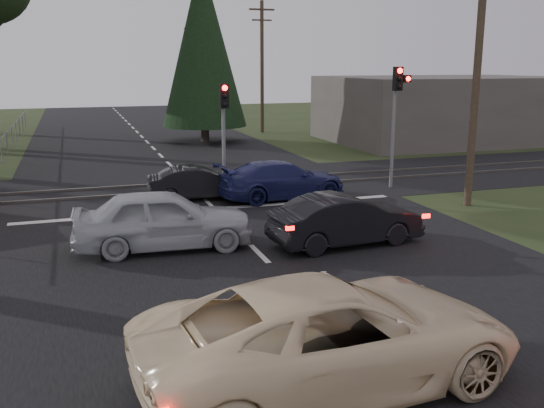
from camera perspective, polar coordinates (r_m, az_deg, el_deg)
name	(u,v)px	position (r m, az deg, el deg)	size (l,w,h in m)	color
ground	(300,295)	(13.11, 2.68, -8.53)	(120.00, 120.00, 0.00)	#223317
road	(203,198)	(22.35, -6.48, 0.56)	(14.00, 100.00, 0.01)	black
rail_corridor	(193,188)	(24.27, -7.45, 1.54)	(120.00, 8.00, 0.01)	black
stop_line	(214,209)	(20.63, -5.44, -0.45)	(13.00, 0.35, 0.00)	silver
rail_near	(197,190)	(23.49, -7.08, 1.28)	(120.00, 0.12, 0.10)	#59544C
rail_far	(189,183)	(25.03, -7.80, 1.99)	(120.00, 0.12, 0.10)	#59544C
traffic_signal_right	(397,104)	(24.07, 11.69, 9.24)	(0.68, 0.48, 4.70)	slate
traffic_signal_center	(224,119)	(22.79, -4.53, 7.98)	(0.32, 0.48, 4.10)	slate
utility_pole_near	(477,66)	(21.63, 18.77, 12.16)	(1.80, 0.26, 9.00)	#4C3D2D
utility_pole_mid	(262,65)	(43.33, -0.95, 12.99)	(1.80, 0.26, 9.00)	#4C3D2D
utility_pole_far	(193,64)	(67.61, -7.42, 12.94)	(1.80, 0.26, 9.00)	#4C3D2D
conifer_tree	(203,43)	(38.21, -6.52, 14.79)	(5.20, 5.20, 11.00)	#473D33
fence_left	(6,159)	(34.39, -23.79, 3.94)	(0.10, 36.00, 1.20)	slate
building_right	(443,109)	(40.28, 15.77, 8.62)	(14.00, 10.00, 4.00)	#59514C
cream_coupe	(331,334)	(9.42, 5.58, -12.11)	(2.76, 5.98, 1.66)	beige
dark_hatchback	(346,220)	(16.50, 6.97, -1.52)	(1.46, 4.19, 1.38)	black
silver_car	(164,219)	(16.28, -10.17, -1.43)	(1.89, 4.70, 1.60)	#AAAEB3
blue_sedan	(282,180)	(22.03, 0.94, 2.28)	(1.93, 4.75, 1.38)	#1B1E51
dark_car_far	(198,183)	(22.09, -6.97, 1.97)	(1.26, 3.62, 1.19)	black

